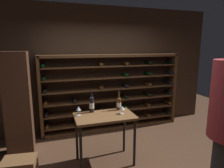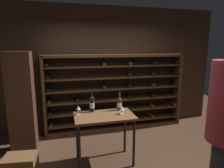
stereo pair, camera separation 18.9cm
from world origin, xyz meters
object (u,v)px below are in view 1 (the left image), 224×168
(wine_bottle_red_label, at_px, (92,104))
(wine_rack, at_px, (114,93))
(tasting_table, at_px, (105,122))
(wine_glass_stemmed_left, at_px, (122,108))
(wine_glass_stemmed_center, at_px, (78,109))
(display_cabinet, at_px, (18,104))
(wine_crate, at_px, (20,168))
(wine_bottle_black_capsule, at_px, (119,103))

(wine_bottle_red_label, bearing_deg, wine_rack, 55.71)
(tasting_table, distance_m, wine_glass_stemmed_left, 0.36)
(tasting_table, distance_m, wine_glass_stemmed_center, 0.48)
(tasting_table, bearing_deg, wine_glass_stemmed_center, 162.86)
(wine_rack, height_order, display_cabinet, display_cabinet)
(wine_rack, distance_m, tasting_table, 1.46)
(display_cabinet, distance_m, wine_bottle_red_label, 1.35)
(wine_crate, relative_size, wine_bottle_red_label, 1.28)
(tasting_table, xyz_separation_m, wine_bottle_red_label, (-0.17, 0.22, 0.25))
(tasting_table, bearing_deg, wine_bottle_black_capsule, 32.73)
(tasting_table, relative_size, wine_bottle_black_capsule, 2.87)
(wine_bottle_black_capsule, height_order, wine_glass_stemmed_left, wine_bottle_black_capsule)
(wine_crate, xyz_separation_m, wine_bottle_black_capsule, (1.65, 0.19, 0.82))
(wine_crate, distance_m, wine_bottle_red_label, 1.45)
(wine_crate, bearing_deg, wine_bottle_red_label, 9.98)
(wine_glass_stemmed_left, height_order, wine_glass_stemmed_center, wine_glass_stemmed_center)
(wine_crate, bearing_deg, tasting_table, -0.80)
(wine_crate, height_order, wine_glass_stemmed_left, wine_glass_stemmed_left)
(wine_crate, bearing_deg, display_cabinet, 94.63)
(tasting_table, bearing_deg, wine_rack, 66.20)
(display_cabinet, relative_size, wine_glass_stemmed_center, 12.40)
(wine_rack, xyz_separation_m, tasting_table, (-0.59, -1.33, -0.14))
(wine_rack, distance_m, wine_crate, 2.44)
(wine_glass_stemmed_center, bearing_deg, wine_glass_stemmed_left, -11.24)
(display_cabinet, height_order, wine_bottle_black_capsule, display_cabinet)
(wine_crate, bearing_deg, wine_glass_stemmed_left, -1.14)
(wine_rack, relative_size, wine_bottle_red_label, 8.76)
(tasting_table, relative_size, wine_bottle_red_label, 2.60)
(wine_crate, distance_m, display_cabinet, 1.10)
(wine_bottle_red_label, height_order, wine_glass_stemmed_center, wine_bottle_red_label)
(wine_bottle_red_label, bearing_deg, tasting_table, -53.13)
(wine_bottle_red_label, bearing_deg, wine_crate, -170.02)
(tasting_table, height_order, wine_crate, tasting_table)
(display_cabinet, bearing_deg, wine_glass_stemmed_center, -33.47)
(wine_bottle_black_capsule, xyz_separation_m, wine_glass_stemmed_left, (-0.02, -0.22, -0.02))
(wine_bottle_black_capsule, bearing_deg, tasting_table, -147.27)
(wine_bottle_black_capsule, xyz_separation_m, wine_bottle_red_label, (-0.49, 0.02, 0.02))
(wine_glass_stemmed_left, bearing_deg, tasting_table, 177.30)
(wine_crate, relative_size, wine_glass_stemmed_center, 3.17)
(tasting_table, relative_size, wine_crate, 2.04)
(tasting_table, height_order, wine_bottle_red_label, wine_bottle_red_label)
(display_cabinet, xyz_separation_m, wine_bottle_black_capsule, (1.72, -0.57, 0.03))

